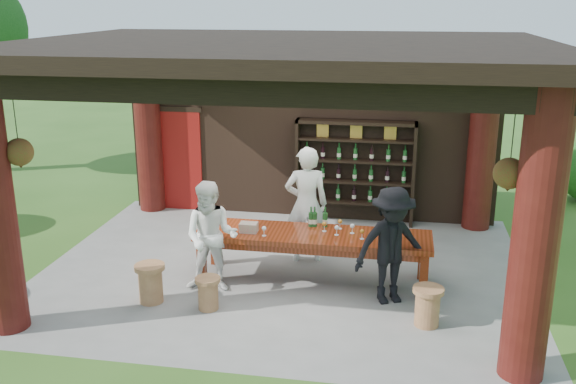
% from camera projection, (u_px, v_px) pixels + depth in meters
% --- Properties ---
extents(ground, '(90.00, 90.00, 0.00)m').
position_uv_depth(ground, '(284.00, 270.00, 10.02)').
color(ground, '#2D5119').
rests_on(ground, ground).
extents(pavilion, '(7.50, 6.00, 3.60)m').
position_uv_depth(pavilion, '(287.00, 130.00, 9.81)').
color(pavilion, slate).
rests_on(pavilion, ground).
extents(wine_shelf, '(2.20, 0.34, 1.94)m').
position_uv_depth(wine_shelf, '(355.00, 172.00, 11.90)').
color(wine_shelf, black).
rests_on(wine_shelf, ground).
extents(tasting_table, '(3.47, 0.89, 0.75)m').
position_uv_depth(tasting_table, '(313.00, 240.00, 9.48)').
color(tasting_table, '#59210C').
rests_on(tasting_table, ground).
extents(stool_near_left, '(0.35, 0.35, 0.46)m').
position_uv_depth(stool_near_left, '(208.00, 292.00, 8.69)').
color(stool_near_left, brown).
rests_on(stool_near_left, ground).
extents(stool_near_right, '(0.40, 0.40, 0.53)m').
position_uv_depth(stool_near_right, '(427.00, 305.00, 8.24)').
color(stool_near_right, brown).
rests_on(stool_near_right, ground).
extents(stool_far_left, '(0.42, 0.42, 0.55)m').
position_uv_depth(stool_far_left, '(151.00, 282.00, 8.88)').
color(stool_far_left, brown).
rests_on(stool_far_left, ground).
extents(host, '(0.76, 0.59, 1.87)m').
position_uv_depth(host, '(306.00, 204.00, 10.15)').
color(host, silver).
rests_on(host, ground).
extents(guest_woman, '(0.83, 0.66, 1.62)m').
position_uv_depth(guest_woman, '(211.00, 237.00, 9.12)').
color(guest_woman, white).
rests_on(guest_woman, ground).
extents(guest_man, '(1.23, 1.01, 1.66)m').
position_uv_depth(guest_man, '(392.00, 246.00, 8.74)').
color(guest_man, black).
rests_on(guest_man, ground).
extents(table_bottles, '(0.29, 0.10, 0.31)m').
position_uv_depth(table_bottles, '(317.00, 217.00, 9.67)').
color(table_bottles, '#194C1E').
rests_on(table_bottles, tasting_table).
extents(table_glasses, '(1.83, 0.56, 0.15)m').
position_uv_depth(table_glasses, '(343.00, 230.00, 9.35)').
color(table_glasses, silver).
rests_on(table_glasses, tasting_table).
extents(napkin_basket, '(0.26, 0.18, 0.14)m').
position_uv_depth(napkin_basket, '(249.00, 227.00, 9.47)').
color(napkin_basket, '#BF6672').
rests_on(napkin_basket, tasting_table).
extents(shrubs, '(15.04, 8.32, 1.36)m').
position_uv_depth(shrubs, '(403.00, 230.00, 10.09)').
color(shrubs, '#194C14').
rests_on(shrubs, ground).
extents(trees, '(20.28, 9.44, 4.80)m').
position_uv_depth(trees, '(493.00, 45.00, 10.04)').
color(trees, '#3F2819').
rests_on(trees, ground).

